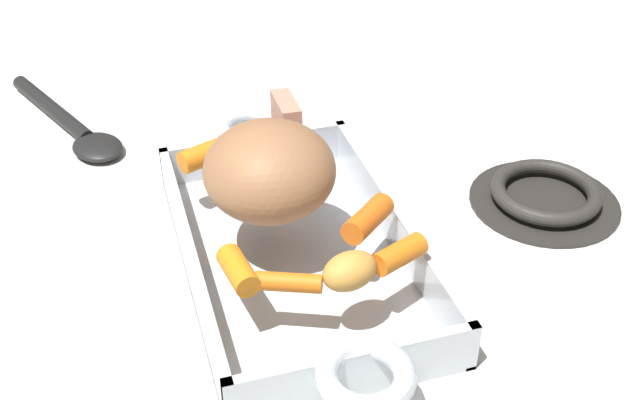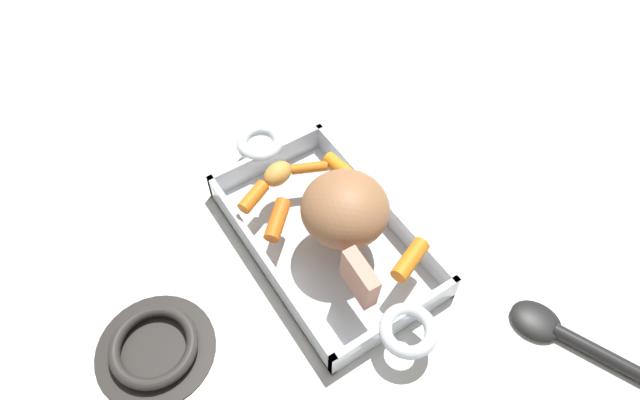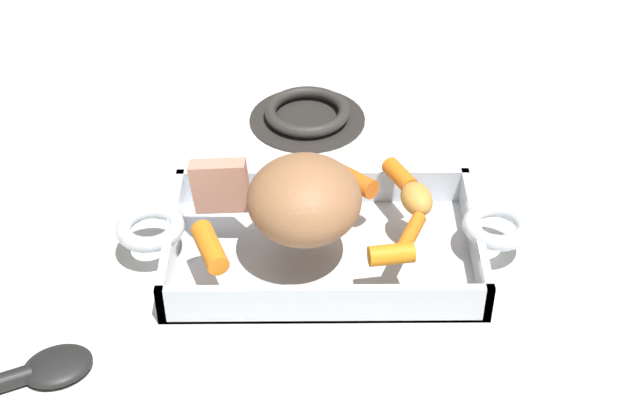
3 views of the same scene
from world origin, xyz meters
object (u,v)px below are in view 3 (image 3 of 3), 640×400
at_px(roasting_dish, 324,245).
at_px(baby_carrot_short, 210,247).
at_px(stove_burner_rear, 307,115).
at_px(potato_halved, 417,199).
at_px(roast_slice_outer, 220,186).
at_px(baby_carrot_center_right, 411,233).
at_px(baby_carrot_southwest, 353,180).
at_px(baby_carrot_northwest, 400,176).
at_px(pork_roast, 304,200).
at_px(baby_carrot_center_left, 391,254).

xyz_separation_m(roasting_dish, baby_carrot_short, (-0.12, -0.06, 0.05)).
bearing_deg(roasting_dish, stove_burner_rear, 93.96).
bearing_deg(baby_carrot_short, potato_halved, 18.56).
relative_size(roasting_dish, baby_carrot_short, 7.11).
height_order(roasting_dish, roast_slice_outer, roast_slice_outer).
distance_m(baby_carrot_center_right, stove_burner_rear, 0.33).
relative_size(baby_carrot_southwest, stove_burner_rear, 0.39).
distance_m(roasting_dish, baby_carrot_northwest, 0.12).
xyz_separation_m(baby_carrot_southwest, stove_burner_rear, (-0.05, 0.22, -0.05)).
xyz_separation_m(pork_roast, roast_slice_outer, (-0.09, 0.04, -0.01)).
height_order(baby_carrot_center_right, baby_carrot_southwest, baby_carrot_southwest).
bearing_deg(roasting_dish, baby_carrot_center_left, -44.78).
height_order(pork_roast, baby_carrot_short, pork_roast).
xyz_separation_m(baby_carrot_short, potato_halved, (0.22, 0.07, 0.00)).
distance_m(roast_slice_outer, baby_carrot_short, 0.08).
relative_size(roast_slice_outer, stove_burner_rear, 0.39).
height_order(baby_carrot_short, stove_burner_rear, baby_carrot_short).
bearing_deg(baby_carrot_center_right, stove_burner_rear, 109.78).
bearing_deg(pork_roast, roast_slice_outer, 156.18).
distance_m(roast_slice_outer, baby_carrot_center_right, 0.21).
height_order(baby_carrot_southwest, potato_halved, potato_halved).
bearing_deg(baby_carrot_center_right, roast_slice_outer, 165.15).
bearing_deg(baby_carrot_center_left, pork_roast, 150.62).
relative_size(baby_carrot_southwest, potato_halved, 1.28).
relative_size(roasting_dish, baby_carrot_center_right, 8.36).
distance_m(roasting_dish, potato_halved, 0.11).
bearing_deg(baby_carrot_center_right, roasting_dish, 161.08).
xyz_separation_m(baby_carrot_northwest, baby_carrot_center_right, (0.00, -0.10, -0.00)).
height_order(roasting_dish, pork_roast, pork_roast).
relative_size(baby_carrot_northwest, baby_carrot_southwest, 0.81).
distance_m(baby_carrot_northwest, baby_carrot_center_left, 0.13).
xyz_separation_m(pork_roast, baby_carrot_northwest, (0.11, 0.08, -0.03)).
bearing_deg(roast_slice_outer, roasting_dish, -11.40).
bearing_deg(baby_carrot_short, roast_slice_outer, 85.57).
distance_m(pork_roast, baby_carrot_center_left, 0.11).
xyz_separation_m(pork_roast, baby_carrot_center_right, (0.11, -0.01, -0.04)).
bearing_deg(potato_halved, roasting_dish, -170.37).
height_order(pork_roast, baby_carrot_center_left, pork_roast).
height_order(roasting_dish, baby_carrot_center_left, baby_carrot_center_left).
xyz_separation_m(baby_carrot_northwest, baby_carrot_short, (-0.20, -0.12, 0.00)).
bearing_deg(stove_burner_rear, roast_slice_outer, -110.04).
height_order(roasting_dish, potato_halved, potato_halved).
height_order(baby_carrot_northwest, baby_carrot_center_left, same).
bearing_deg(roast_slice_outer, baby_carrot_northwest, 12.34).
bearing_deg(baby_carrot_short, baby_carrot_southwest, 37.06).
distance_m(roast_slice_outer, stove_burner_rear, 0.28).
bearing_deg(potato_halved, baby_carrot_northwest, 105.97).
xyz_separation_m(roasting_dish, roast_slice_outer, (-0.11, 0.02, 0.07)).
bearing_deg(roast_slice_outer, potato_halved, -1.44).
height_order(baby_carrot_center_left, potato_halved, potato_halved).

